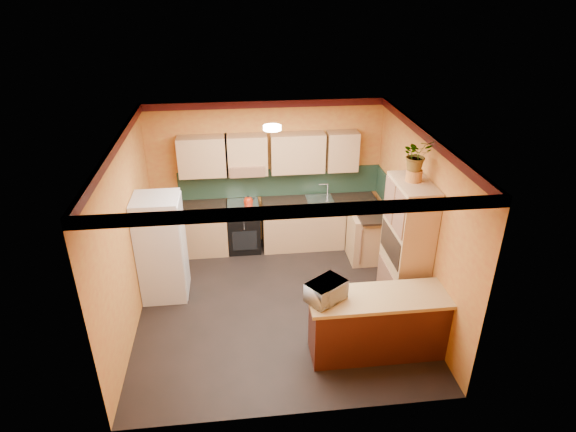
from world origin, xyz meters
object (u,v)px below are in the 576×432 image
(fridge, at_px, (161,248))
(pantry, at_px, (406,249))
(base_cabinets_back, at_px, (278,225))
(stove, at_px, (244,227))
(microwave, at_px, (326,291))
(breakfast_bar, at_px, (378,326))

(fridge, relative_size, pantry, 0.81)
(base_cabinets_back, xyz_separation_m, pantry, (1.68, -2.08, 0.61))
(stove, relative_size, microwave, 1.88)
(pantry, xyz_separation_m, microwave, (-1.35, -0.91, 0.01))
(base_cabinets_back, height_order, pantry, pantry)
(base_cabinets_back, xyz_separation_m, fridge, (-1.92, -1.29, 0.41))
(microwave, bearing_deg, stove, 72.14)
(stove, xyz_separation_m, microwave, (0.96, -2.99, 0.61))
(microwave, bearing_deg, base_cabinets_back, 60.72)
(breakfast_bar, bearing_deg, fridge, 150.35)
(stove, distance_m, breakfast_bar, 3.43)
(pantry, height_order, microwave, pantry)
(pantry, bearing_deg, microwave, -146.11)
(breakfast_bar, bearing_deg, stove, 119.43)
(base_cabinets_back, distance_m, pantry, 2.74)
(fridge, xyz_separation_m, breakfast_bar, (2.98, -1.70, -0.41))
(stove, bearing_deg, breakfast_bar, -60.57)
(base_cabinets_back, xyz_separation_m, breakfast_bar, (1.06, -2.99, 0.00))
(stove, xyz_separation_m, pantry, (2.30, -2.08, 0.59))
(stove, bearing_deg, pantry, -42.09)
(fridge, distance_m, microwave, 2.83)
(base_cabinets_back, bearing_deg, breakfast_bar, -70.45)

